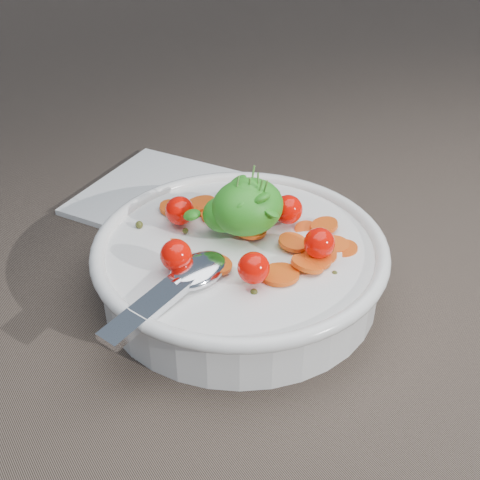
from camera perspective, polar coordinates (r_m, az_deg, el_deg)
ground at (r=0.53m, az=-1.44°, el=-3.18°), size 6.00×6.00×0.00m
bowl at (r=0.50m, az=-0.01°, el=-1.99°), size 0.26×0.24×0.10m
napkin at (r=0.65m, az=-7.86°, el=4.42°), size 0.21×0.20×0.01m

